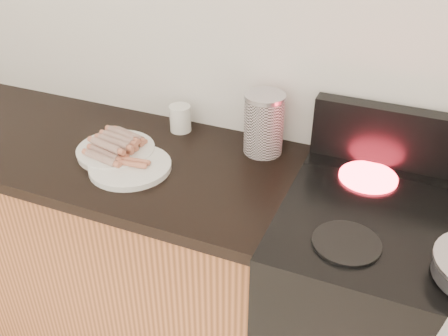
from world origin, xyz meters
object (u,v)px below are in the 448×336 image
at_px(mug, 180,118).
at_px(side_plate, 130,167).
at_px(canister, 264,124).
at_px(stove, 391,333).
at_px(main_plate, 116,151).

bearing_deg(mug, side_plate, -95.25).
height_order(side_plate, canister, canister).
height_order(stove, mug, mug).
bearing_deg(stove, mug, 164.23).
bearing_deg(main_plate, stove, -0.31).
height_order(stove, main_plate, main_plate).
height_order(stove, canister, canister).
bearing_deg(mug, canister, -4.59).
relative_size(stove, main_plate, 3.48).
bearing_deg(side_plate, canister, 37.84).
bearing_deg(canister, stove, -22.16).
xyz_separation_m(stove, canister, (-0.54, 0.22, 0.55)).
bearing_deg(canister, main_plate, -155.03).
bearing_deg(side_plate, stove, 3.88).
distance_m(main_plate, side_plate, 0.12).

